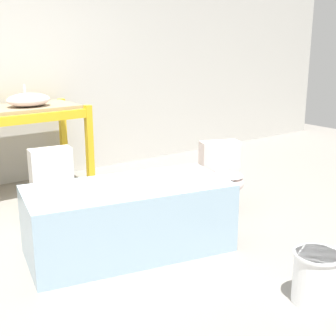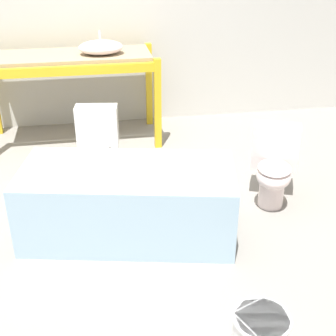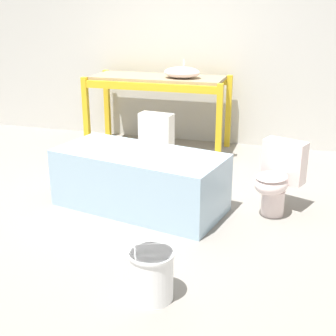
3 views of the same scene
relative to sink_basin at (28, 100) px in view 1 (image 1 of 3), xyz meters
The scene contains 7 objects.
ground_plane 1.94m from the sink_basin, 91.71° to the right, with size 12.00×12.00×0.00m, color gray.
warehouse_wall_rear 0.83m from the sink_basin, 94.64° to the left, with size 10.80×0.08×3.20m.
sink_basin is the anchor object (origin of this frame).
bathtub_main 1.96m from the sink_basin, 87.60° to the right, with size 1.69×1.03×0.56m.
toilet_near 1.11m from the sink_basin, 97.97° to the right, with size 0.41×0.55×0.67m.
toilet_far 2.16m from the sink_basin, 49.81° to the right, with size 0.50×0.60×0.67m.
bucket_white 3.35m from the sink_basin, 78.60° to the right, with size 0.31×0.31×0.34m.
Camera 1 is at (-1.68, -3.14, 1.66)m, focal length 50.00 mm.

